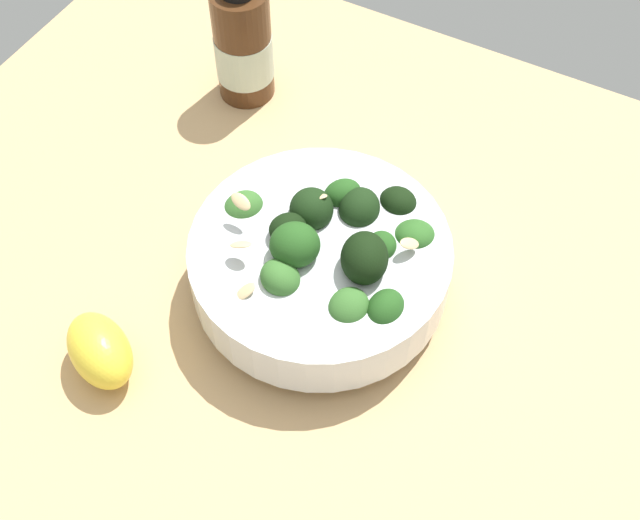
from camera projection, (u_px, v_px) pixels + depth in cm
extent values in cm
cube|color=tan|center=(253.00, 287.00, 69.03)|extent=(70.28, 70.28, 3.31)
cylinder|color=white|center=(320.00, 284.00, 66.37)|extent=(11.07, 11.07, 1.46)
cylinder|color=white|center=(320.00, 263.00, 63.99)|extent=(20.14, 20.14, 4.37)
cylinder|color=silver|center=(320.00, 249.00, 62.53)|extent=(16.56, 16.56, 0.80)
cylinder|color=#3C7A32|center=(381.00, 256.00, 63.08)|extent=(1.11, 1.18, 1.41)
ellipsoid|color=#23511C|center=(382.00, 245.00, 61.99)|extent=(3.05, 3.05, 2.01)
cylinder|color=#3C7A32|center=(363.00, 273.00, 61.59)|extent=(1.72, 1.49, 1.65)
ellipsoid|color=black|center=(364.00, 258.00, 60.06)|extent=(5.09, 6.24, 5.13)
cylinder|color=#4A8F3C|center=(342.00, 204.00, 65.92)|extent=(1.51, 1.41, 1.34)
ellipsoid|color=#23511C|center=(342.00, 194.00, 64.83)|extent=(4.35, 3.93, 3.25)
cylinder|color=#3C7A32|center=(244.00, 220.00, 66.00)|extent=(1.52, 1.55, 1.17)
ellipsoid|color=#386B2B|center=(243.00, 209.00, 64.84)|extent=(4.67, 4.93, 3.48)
cylinder|color=#2F662B|center=(384.00, 320.00, 60.62)|extent=(1.56, 1.49, 1.48)
ellipsoid|color=#23511C|center=(385.00, 309.00, 59.39)|extent=(3.26, 3.42, 3.16)
cylinder|color=#589D47|center=(281.00, 288.00, 61.44)|extent=(1.40, 1.51, 1.22)
ellipsoid|color=#386B2B|center=(280.00, 278.00, 60.34)|extent=(4.61, 4.77, 3.39)
cylinder|color=#3C7A32|center=(412.00, 247.00, 64.45)|extent=(1.49, 1.42, 1.38)
ellipsoid|color=#2D6023|center=(414.00, 236.00, 63.31)|extent=(4.41, 4.45, 4.04)
cylinder|color=#589D47|center=(288.00, 241.00, 63.49)|extent=(1.37, 1.51, 1.65)
ellipsoid|color=black|center=(288.00, 228.00, 62.22)|extent=(4.10, 4.14, 2.74)
cylinder|color=#3C7A32|center=(312.00, 224.00, 64.92)|extent=(1.95, 1.88, 1.86)
ellipsoid|color=black|center=(311.00, 209.00, 63.44)|extent=(4.41, 3.55, 4.35)
cylinder|color=#3C7A32|center=(348.00, 318.00, 60.41)|extent=(1.54, 1.69, 1.69)
ellipsoid|color=#386B2B|center=(349.00, 307.00, 59.19)|extent=(3.95, 4.16, 2.98)
cylinder|color=#3C7A32|center=(359.00, 220.00, 65.29)|extent=(1.41, 1.20, 1.29)
ellipsoid|color=black|center=(359.00, 209.00, 64.10)|extent=(3.87, 4.31, 3.76)
cylinder|color=#2F662B|center=(292.00, 261.00, 61.76)|extent=(1.85, 1.79, 1.44)
ellipsoid|color=#23511C|center=(292.00, 249.00, 60.54)|extent=(5.18, 5.40, 3.85)
cylinder|color=#2F662B|center=(396.00, 216.00, 66.43)|extent=(1.67, 1.92, 1.85)
ellipsoid|color=black|center=(398.00, 203.00, 65.08)|extent=(4.58, 4.92, 4.41)
ellipsoid|color=#DBBC84|center=(317.00, 197.00, 62.67)|extent=(1.79, 1.38, 1.33)
ellipsoid|color=#DBBC84|center=(241.00, 245.00, 60.29)|extent=(1.85, 1.38, 1.21)
ellipsoid|color=#DBBC84|center=(245.00, 291.00, 59.59)|extent=(1.78, 2.02, 1.13)
ellipsoid|color=#DBBC84|center=(241.00, 201.00, 61.83)|extent=(2.03, 1.36, 1.13)
ellipsoid|color=#DBBC84|center=(409.00, 244.00, 61.02)|extent=(1.81, 2.02, 1.30)
ellipsoid|color=yellow|center=(100.00, 351.00, 60.99)|extent=(7.87, 6.92, 4.68)
cylinder|color=#472814|center=(243.00, 44.00, 75.67)|extent=(5.32, 5.32, 11.31)
cylinder|color=beige|center=(244.00, 55.00, 76.75)|extent=(5.43, 5.43, 4.38)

